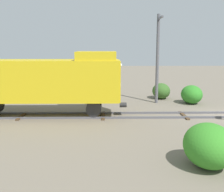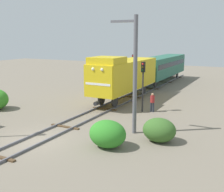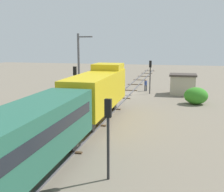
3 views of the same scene
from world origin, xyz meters
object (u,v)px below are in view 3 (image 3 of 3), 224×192
at_px(traffic_signal_near, 150,71).
at_px(relay_hut, 183,84).
at_px(locomotive, 98,89).
at_px(passenger_car_leading, 12,143).
at_px(traffic_signal_mid, 75,80).
at_px(traffic_signal_far, 108,124).
at_px(worker_near_track, 146,84).
at_px(worker_by_signal, 67,100).
at_px(catenary_mast, 79,65).

relative_size(traffic_signal_near, relay_hut, 1.28).
distance_m(locomotive, passenger_car_leading, 13.34).
height_order(traffic_signal_mid, traffic_signal_far, traffic_signal_mid).
distance_m(locomotive, worker_near_track, 16.60).
bearing_deg(worker_near_track, worker_by_signal, -131.61).
bearing_deg(locomotive, worker_near_track, -98.36).
height_order(traffic_signal_mid, catenary_mast, catenary_mast).
xyz_separation_m(locomotive, relay_hut, (-7.50, -14.82, -1.38)).
bearing_deg(catenary_mast, traffic_signal_near, -146.92).
bearing_deg(catenary_mast, relay_hut, -154.72).
relative_size(passenger_car_leading, worker_near_track, 8.24).
distance_m(passenger_car_leading, traffic_signal_near, 27.78).
bearing_deg(worker_near_track, relay_hut, -31.70).
distance_m(traffic_signal_near, traffic_signal_mid, 12.73).
bearing_deg(traffic_signal_far, locomotive, -71.46).
relative_size(traffic_signal_far, worker_by_signal, 2.43).
bearing_deg(worker_near_track, traffic_signal_mid, -129.36).
distance_m(worker_near_track, worker_by_signal, 14.86).
bearing_deg(passenger_car_leading, traffic_signal_far, -144.15).
bearing_deg(traffic_signal_near, catenary_mast, 33.08).
relative_size(traffic_signal_near, traffic_signal_far, 1.09).
xyz_separation_m(traffic_signal_far, catenary_mast, (8.54, -19.68, 1.33)).
relative_size(passenger_car_leading, traffic_signal_mid, 3.15).
height_order(worker_near_track, catenary_mast, catenary_mast).
xyz_separation_m(locomotive, traffic_signal_near, (-3.20, -14.25, 0.33)).
distance_m(worker_near_track, catenary_mast, 10.89).
bearing_deg(traffic_signal_near, traffic_signal_far, 90.92).
distance_m(traffic_signal_near, traffic_signal_far, 24.99).
distance_m(locomotive, traffic_signal_near, 14.61).
xyz_separation_m(traffic_signal_far, worker_by_signal, (7.80, -13.75, -1.88)).
distance_m(passenger_car_leading, worker_near_track, 29.80).
height_order(passenger_car_leading, traffic_signal_near, traffic_signal_near).
distance_m(traffic_signal_far, relay_hut, 25.90).
distance_m(locomotive, catenary_mast, 10.32).
height_order(locomotive, traffic_signal_near, locomotive).
xyz_separation_m(catenary_mast, relay_hut, (-12.44, -5.87, -2.81)).
relative_size(locomotive, traffic_signal_far, 2.81).
relative_size(passenger_car_leading, relay_hut, 4.00).
relative_size(passenger_car_leading, catenary_mast, 1.77).
bearing_deg(locomotive, passenger_car_leading, 90.00).
relative_size(traffic_signal_mid, worker_near_track, 2.61).
distance_m(traffic_signal_far, catenary_mast, 21.50).
bearing_deg(traffic_signal_mid, relay_hut, -133.57).
bearing_deg(passenger_car_leading, traffic_signal_mid, -78.49).
bearing_deg(passenger_car_leading, relay_hut, -104.91).
bearing_deg(traffic_signal_far, catenary_mast, -66.55).
height_order(catenary_mast, relay_hut, catenary_mast).
distance_m(traffic_signal_near, worker_by_signal, 13.62).
bearing_deg(worker_by_signal, traffic_signal_near, 22.82).
relative_size(traffic_signal_near, worker_by_signal, 2.64).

